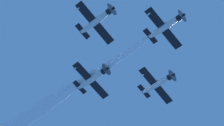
% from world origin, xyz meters
% --- Properties ---
extents(airplane_lead, '(8.97, 9.87, 3.88)m').
position_xyz_m(airplane_lead, '(4.94, 2.06, 72.60)').
color(airplane_lead, silver).
extents(airplane_left_wingman, '(8.96, 9.80, 3.91)m').
position_xyz_m(airplane_left_wingman, '(17.63, -5.29, 73.59)').
color(airplane_left_wingman, silver).
extents(airplane_right_wingman, '(9.01, 9.78, 3.34)m').
position_xyz_m(airplane_right_wingman, '(11.21, 13.98, 72.97)').
color(airplane_right_wingman, silver).
extents(airplane_slot_tail, '(9.00, 9.91, 3.33)m').
position_xyz_m(airplane_slot_tail, '(23.28, 7.73, 72.51)').
color(airplane_slot_tail, silver).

